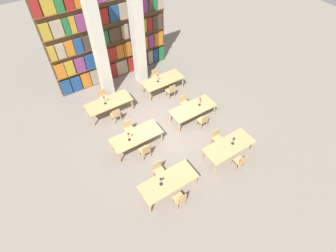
{
  "coord_description": "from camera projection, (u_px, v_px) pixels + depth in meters",
  "views": [
    {
      "loc": [
        -4.49,
        -7.17,
        9.75
      ],
      "look_at": [
        0.0,
        -0.27,
        0.66
      ],
      "focal_mm": 28.0,
      "sensor_mm": 36.0,
      "label": 1
    }
  ],
  "objects": [
    {
      "name": "chair_7",
      "position": [
        185.0,
        102.0,
        13.61
      ],
      "size": [
        0.42,
        0.4,
        0.9
      ],
      "rotation": [
        0.0,
        0.0,
        3.14
      ],
      "color": "tan",
      "rests_on": "ground_plane"
    },
    {
      "name": "pillar_left",
      "position": [
        98.0,
        44.0,
        12.7
      ],
      "size": [
        0.57,
        0.57,
        6.0
      ],
      "color": "silver",
      "rests_on": "ground_plane"
    },
    {
      "name": "reading_table_3",
      "position": [
        193.0,
        109.0,
        13.02
      ],
      "size": [
        2.33,
        0.99,
        0.73
      ],
      "color": "tan",
      "rests_on": "ground_plane"
    },
    {
      "name": "chair_1",
      "position": [
        159.0,
        170.0,
        10.84
      ],
      "size": [
        0.42,
        0.4,
        0.9
      ],
      "rotation": [
        0.0,
        0.0,
        3.14
      ],
      "color": "tan",
      "rests_on": "ground_plane"
    },
    {
      "name": "chair_2",
      "position": [
        241.0,
        161.0,
        11.13
      ],
      "size": [
        0.42,
        0.4,
        0.9
      ],
      "color": "tan",
      "rests_on": "ground_plane"
    },
    {
      "name": "chair_4",
      "position": [
        145.0,
        150.0,
        11.51
      ],
      "size": [
        0.42,
        0.4,
        0.9
      ],
      "color": "tan",
      "rests_on": "ground_plane"
    },
    {
      "name": "chair_8",
      "position": [
        116.0,
        115.0,
        13.0
      ],
      "size": [
        0.42,
        0.4,
        0.9
      ],
      "color": "tan",
      "rests_on": "ground_plane"
    },
    {
      "name": "reading_table_2",
      "position": [
        136.0,
        137.0,
        11.82
      ],
      "size": [
        2.33,
        0.99,
        0.73
      ],
      "color": "tan",
      "rests_on": "ground_plane"
    },
    {
      "name": "chair_5",
      "position": [
        129.0,
        128.0,
        12.39
      ],
      "size": [
        0.42,
        0.4,
        0.9
      ],
      "rotation": [
        0.0,
        0.0,
        3.14
      ],
      "color": "tan",
      "rests_on": "ground_plane"
    },
    {
      "name": "chair_3",
      "position": [
        217.0,
        137.0,
        12.01
      ],
      "size": [
        0.42,
        0.4,
        0.9
      ],
      "rotation": [
        0.0,
        0.0,
        3.14
      ],
      "color": "tan",
      "rests_on": "ground_plane"
    },
    {
      "name": "chair_0",
      "position": [
        180.0,
        199.0,
        9.96
      ],
      "size": [
        0.42,
        0.4,
        0.9
      ],
      "color": "tan",
      "rests_on": "ground_plane"
    },
    {
      "name": "desk_lamp_0",
      "position": [
        161.0,
        180.0,
        9.91
      ],
      "size": [
        0.14,
        0.14,
        0.43
      ],
      "color": "#232328",
      "rests_on": "reading_table_0"
    },
    {
      "name": "reading_table_0",
      "position": [
        168.0,
        182.0,
        10.26
      ],
      "size": [
        2.33,
        0.99,
        0.73
      ],
      "color": "tan",
      "rests_on": "ground_plane"
    },
    {
      "name": "desk_lamp_4",
      "position": [
        104.0,
        99.0,
        12.95
      ],
      "size": [
        0.14,
        0.14,
        0.48
      ],
      "color": "#232328",
      "rests_on": "reading_table_4"
    },
    {
      "name": "desk_lamp_5",
      "position": [
        158.0,
        77.0,
        14.13
      ],
      "size": [
        0.14,
        0.14,
        0.49
      ],
      "color": "#232328",
      "rests_on": "reading_table_5"
    },
    {
      "name": "reading_table_4",
      "position": [
        109.0,
        103.0,
        13.31
      ],
      "size": [
        2.33,
        0.99,
        0.73
      ],
      "color": "tan",
      "rests_on": "ground_plane"
    },
    {
      "name": "desk_lamp_1",
      "position": [
        234.0,
        140.0,
        11.26
      ],
      "size": [
        0.14,
        0.14,
        0.42
      ],
      "color": "#232328",
      "rests_on": "reading_table_1"
    },
    {
      "name": "reading_table_1",
      "position": [
        229.0,
        146.0,
        11.45
      ],
      "size": [
        2.33,
        0.99,
        0.73
      ],
      "color": "tan",
      "rests_on": "ground_plane"
    },
    {
      "name": "desk_lamp_2",
      "position": [
        129.0,
        135.0,
        11.37
      ],
      "size": [
        0.14,
        0.14,
        0.48
      ],
      "color": "#232328",
      "rests_on": "reading_table_2"
    },
    {
      "name": "chair_9",
      "position": [
        103.0,
        97.0,
        13.87
      ],
      "size": [
        0.42,
        0.4,
        0.9
      ],
      "rotation": [
        0.0,
        0.0,
        3.14
      ],
      "color": "tan",
      "rests_on": "ground_plane"
    },
    {
      "name": "desk_lamp_3",
      "position": [
        200.0,
        100.0,
        12.88
      ],
      "size": [
        0.14,
        0.14,
        0.49
      ],
      "color": "#232328",
      "rests_on": "reading_table_3"
    },
    {
      "name": "chair_11",
      "position": [
        156.0,
        76.0,
        15.11
      ],
      "size": [
        0.42,
        0.4,
        0.9
      ],
      "rotation": [
        0.0,
        0.0,
        3.14
      ],
      "color": "tan",
      "rests_on": "ground_plane"
    },
    {
      "name": "chair_6",
      "position": [
        203.0,
        120.0,
        12.73
      ],
      "size": [
        0.42,
        0.4,
        0.9
      ],
      "color": "tan",
      "rests_on": "ground_plane"
    },
    {
      "name": "pillar_center",
      "position": [
        137.0,
        32.0,
        13.49
      ],
      "size": [
        0.57,
        0.57,
        6.0
      ],
      "color": "silver",
      "rests_on": "ground_plane"
    },
    {
      "name": "ground_plane",
      "position": [
        165.0,
        131.0,
        12.91
      ],
      "size": [
        40.0,
        40.0,
        0.0
      ],
      "primitive_type": "plane",
      "color": "gray"
    },
    {
      "name": "bookshelf_bank",
      "position": [
        110.0,
        35.0,
        13.97
      ],
      "size": [
        6.76,
        0.35,
        5.5
      ],
      "color": "brown",
      "rests_on": "ground_plane"
    },
    {
      "name": "chair_10",
      "position": [
        171.0,
        91.0,
        14.23
      ],
      "size": [
        0.42,
        0.4,
        0.9
      ],
      "color": "tan",
      "rests_on": "ground_plane"
    },
    {
      "name": "reading_table_5",
      "position": [
        163.0,
        81.0,
        14.53
      ],
      "size": [
        2.33,
        0.99,
        0.73
      ],
      "color": "tan",
      "rests_on": "ground_plane"
    }
  ]
}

